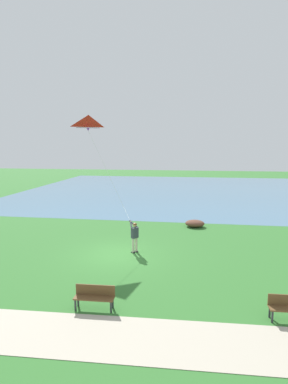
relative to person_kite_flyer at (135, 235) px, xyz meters
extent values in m
plane|color=#33702D|center=(0.48, -0.86, -1.05)|extent=(120.00, 120.00, 0.00)
cube|color=teal|center=(-25.26, 3.14, -1.04)|extent=(36.00, 44.00, 0.01)
cube|color=#B7AD99|center=(7.86, 1.14, -1.04)|extent=(3.43, 32.06, 0.02)
cube|color=#232328|center=(0.09, -0.07, -1.02)|extent=(0.24, 0.26, 0.06)
cylinder|color=beige|center=(0.11, -0.06, -0.60)|extent=(0.14, 0.14, 0.82)
cube|color=#232328|center=(-0.09, 0.08, -1.02)|extent=(0.24, 0.26, 0.06)
cylinder|color=beige|center=(-0.08, 0.09, -0.60)|extent=(0.14, 0.14, 0.82)
cube|color=#333842|center=(0.01, 0.02, 0.11)|extent=(0.45, 0.42, 0.60)
sphere|color=tan|center=(0.01, 0.02, 0.57)|extent=(0.22, 0.22, 0.22)
ellipsoid|color=#4C3319|center=(0.02, 0.03, 0.61)|extent=(0.32, 0.32, 0.13)
cylinder|color=#333842|center=(-0.06, -0.21, 0.56)|extent=(0.55, 0.29, 0.43)
cylinder|color=#333842|center=(-0.19, -0.10, 0.56)|extent=(0.19, 0.56, 0.43)
sphere|color=tan|center=(-0.23, -0.28, 0.69)|extent=(0.10, 0.10, 0.10)
pyramid|color=red|center=(-2.63, -3.40, 6.48)|extent=(1.23, 1.66, 0.76)
cone|color=purple|center=(-2.85, -3.51, 6.02)|extent=(0.27, 0.27, 0.22)
cylinder|color=black|center=(-2.85, -3.51, 6.13)|extent=(0.74, 1.34, 0.02)
cylinder|color=silver|center=(-1.54, -1.90, 3.33)|extent=(2.64, 3.25, 5.28)
cube|color=brown|center=(6.31, -0.41, -0.60)|extent=(0.49, 1.51, 0.05)
cube|color=brown|center=(6.12, -0.41, -0.37)|extent=(0.09, 1.50, 0.40)
cube|color=#2D2D33|center=(6.45, 0.27, -0.82)|extent=(0.06, 0.06, 0.45)
cube|color=#2D2D33|center=(6.13, 0.26, -0.82)|extent=(0.06, 0.06, 0.45)
cube|color=#2D2D33|center=(6.49, -1.07, -0.82)|extent=(0.06, 0.06, 0.45)
cube|color=#2D2D33|center=(6.17, -1.08, -0.82)|extent=(0.06, 0.06, 0.45)
cube|color=#2D2D33|center=(6.27, 5.92, -0.82)|extent=(0.06, 0.06, 0.45)
cube|color=#2D2D33|center=(5.95, 5.91, -0.82)|extent=(0.06, 0.06, 0.45)
ellipsoid|color=brown|center=(-6.17, 3.51, -0.79)|extent=(1.21, 1.43, 0.52)
camera|label=1|loc=(16.61, 2.97, 4.99)|focal=28.78mm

